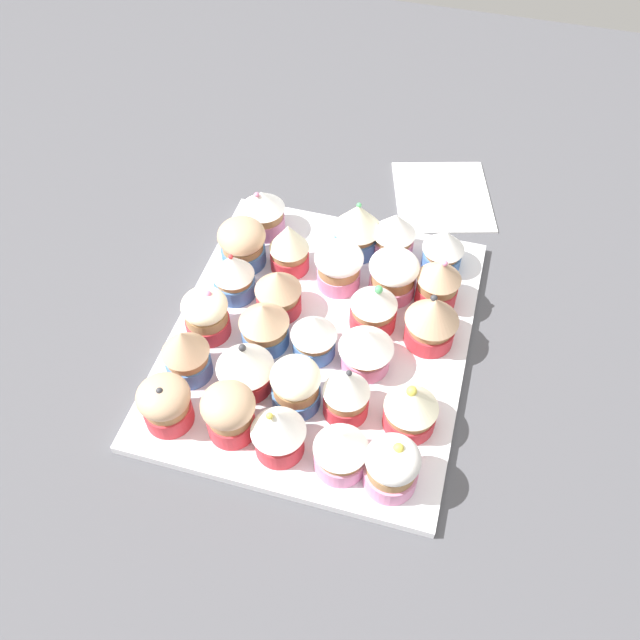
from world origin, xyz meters
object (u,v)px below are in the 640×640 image
Objects in this scene: cupcake_15 at (357,227)px; napkin at (442,196)px; cupcake_12 at (297,385)px; cupcake_23 at (206,314)px; cupcake_24 at (233,275)px; cupcake_11 at (275,429)px; cupcake_6 at (346,393)px; cupcake_19 at (278,291)px; cupcake_4 at (443,248)px; cupcake_25 at (242,243)px; cupcake_18 at (264,324)px; cupcake_3 at (438,282)px; cupcake_14 at (339,266)px; cupcake_8 at (374,306)px; cupcake_10 at (394,234)px; cupcake_1 at (411,408)px; cupcake_20 at (289,247)px; cupcake_2 at (432,320)px; cupcake_13 at (310,333)px; baking_tray at (320,338)px; cupcake_9 at (393,274)px; cupcake_21 at (165,403)px; cupcake_22 at (186,353)px; cupcake_7 at (366,347)px; cupcake_0 at (392,466)px; cupcake_26 at (263,211)px; cupcake_5 at (341,449)px; cupcake_16 at (229,412)px; cupcake_17 at (245,365)px.

napkin is (15.46, -9.78, -5.08)cm from cupcake_15.
cupcake_12 is 25.96cm from cupcake_15.
cupcake_24 is at bearing -8.30° from cupcake_23.
cupcake_11 is at bearing -148.91° from cupcake_24.
cupcake_6 is 22.80cm from cupcake_24.
cupcake_19 is at bearing -51.80° from cupcake_23.
cupcake_25 reaches higher than cupcake_4.
cupcake_6 is 13.86cm from cupcake_18.
cupcake_3 reaches higher than cupcake_14.
cupcake_8 is 0.98× the size of cupcake_10.
cupcake_1 is 32.52cm from cupcake_25.
cupcake_10 is at bearing 15.85° from cupcake_1.
cupcake_23 is at bearing 154.07° from cupcake_20.
cupcake_1 is 0.87× the size of cupcake_2.
cupcake_6 is at bearing -108.82° from cupcake_23.
cupcake_1 is 0.90× the size of cupcake_20.
cupcake_13 is 18.59cm from cupcake_15.
cupcake_12 is at bearing 165.97° from napkin.
cupcake_15 reaches higher than baking_tray.
cupcake_15 reaches higher than cupcake_9.
cupcake_21 is 0.89× the size of cupcake_22.
cupcake_7 is at bearing -91.18° from cupcake_13.
cupcake_2 is 1.17× the size of cupcake_13.
cupcake_0 is 1.06× the size of cupcake_25.
cupcake_26 reaches higher than cupcake_13.
cupcake_20 reaches higher than cupcake_25.
cupcake_4 is 0.40× the size of napkin.
cupcake_5 is 0.87× the size of cupcake_20.
cupcake_6 is at bearing 9.56° from cupcake_5.
cupcake_24 is at bearing 19.10° from cupcake_16.
cupcake_16 is 1.06× the size of cupcake_19.
cupcake_0 is 0.93× the size of cupcake_2.
cupcake_0 reaches higher than cupcake_25.
baking_tray is at bearing -179.89° from cupcake_14.
cupcake_15 is 18.02cm from cupcake_24.
cupcake_20 is at bearing 70.34° from cupcake_2.
cupcake_13 is at bearing -133.24° from cupcake_25.
cupcake_9 is 0.83× the size of cupcake_11.
cupcake_2 is at bearing -77.13° from cupcake_23.
cupcake_1 is 12.38cm from cupcake_2.
cupcake_12 is at bearing -5.57° from cupcake_11.
cupcake_3 is at bearing -33.02° from cupcake_12.
cupcake_10 is at bearing -64.58° from cupcake_20.
cupcake_15 is 1.09× the size of cupcake_20.
cupcake_25 is (-6.45, 25.98, 0.25)cm from cupcake_4.
cupcake_3 reaches higher than cupcake_0.
cupcake_17 is (7.61, 18.77, 0.47)cm from cupcake_0.
cupcake_7 is 34.66cm from napkin.
cupcake_8 is 1.11× the size of cupcake_14.
cupcake_14 is (11.72, -0.48, -0.12)cm from cupcake_13.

